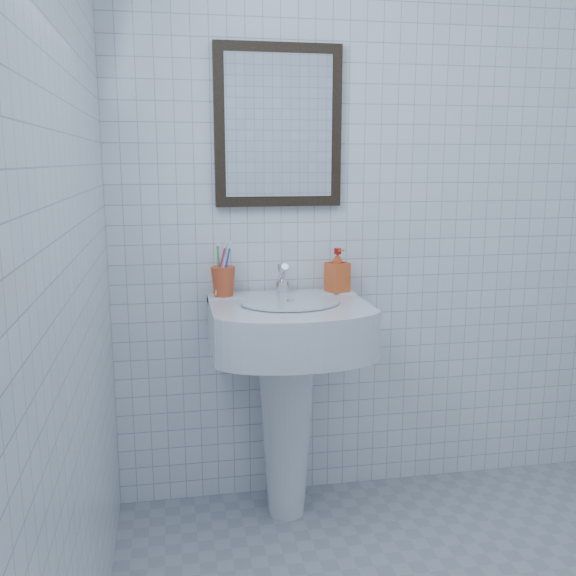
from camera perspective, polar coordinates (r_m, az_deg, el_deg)
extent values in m
cube|color=white|center=(2.70, 8.12, 7.57)|extent=(2.20, 0.02, 2.50)
cube|color=white|center=(1.38, -20.52, 3.53)|extent=(0.02, 2.40, 2.50)
cone|color=white|center=(2.62, -0.15, -12.33)|extent=(0.23, 0.23, 0.74)
cube|color=white|center=(2.43, 0.06, -3.36)|extent=(0.59, 0.42, 0.18)
cube|color=white|center=(2.57, -0.60, -0.76)|extent=(0.59, 0.11, 0.03)
cylinder|color=silver|center=(2.38, 0.20, -1.25)|extent=(0.37, 0.37, 0.01)
cylinder|color=silver|center=(2.54, -0.50, 0.05)|extent=(0.05, 0.05, 0.05)
cylinder|color=silver|center=(2.51, -0.44, 1.40)|extent=(0.03, 0.10, 0.08)
cylinder|color=silver|center=(2.55, -0.59, 1.07)|extent=(0.03, 0.05, 0.10)
imported|color=#D25114|center=(2.59, 4.41, 1.60)|extent=(0.10, 0.10, 0.17)
cube|color=black|center=(2.58, -0.87, 14.18)|extent=(0.50, 0.04, 0.62)
cube|color=white|center=(2.56, -0.80, 14.21)|extent=(0.42, 0.00, 0.54)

